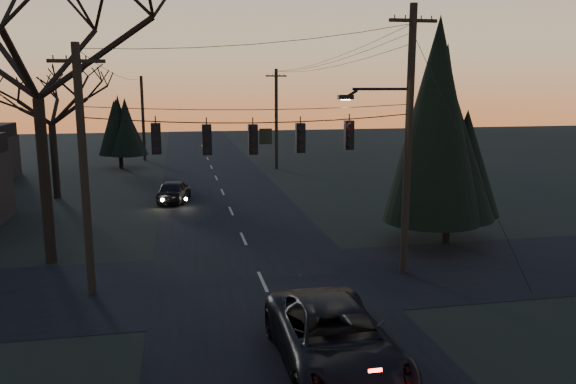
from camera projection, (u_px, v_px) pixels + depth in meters
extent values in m
cube|color=black|center=(235.00, 219.00, 30.30)|extent=(8.00, 120.00, 0.02)
cube|color=black|center=(263.00, 282.00, 20.66)|extent=(60.00, 7.00, 0.02)
cylinder|color=black|center=(254.00, 115.00, 19.47)|extent=(11.50, 0.04, 0.04)
cylinder|color=black|center=(45.00, 183.00, 22.31)|extent=(0.44, 0.44, 6.64)
cylinder|color=black|center=(447.00, 226.00, 25.63)|extent=(0.36, 0.36, 1.60)
cone|color=black|center=(452.00, 134.00, 24.84)|extent=(4.59, 4.59, 7.65)
cylinder|color=black|center=(55.00, 162.00, 35.62)|extent=(0.44, 0.44, 4.71)
cylinder|color=black|center=(121.00, 159.00, 48.85)|extent=(0.36, 0.36, 1.60)
cone|color=black|center=(119.00, 127.00, 48.32)|extent=(3.48, 3.48, 4.82)
imported|color=black|center=(335.00, 340.00, 14.12)|extent=(2.81, 5.98, 1.66)
imported|color=black|center=(174.00, 191.00, 34.78)|extent=(2.33, 4.32, 1.40)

